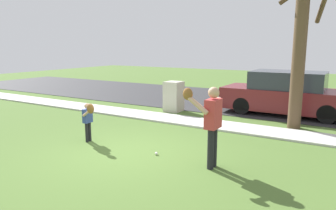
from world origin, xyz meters
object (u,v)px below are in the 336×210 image
Objects in this scene: person_adult at (211,119)px; utility_cabinet at (174,96)px; person_child at (88,117)px; street_tree_near at (301,29)px; parked_suv_maroon at (287,94)px; baseball at (156,154)px.

person_adult is 6.03m from utility_cabinet.
utility_cabinet is (-3.64, 4.78, -0.48)m from person_adult.
utility_cabinet reaches higher than person_child.
street_tree_near is 3.06m from parked_suv_maroon.
person_adult is 3.55m from person_child.
person_adult reaches higher than baseball.
baseball is at bearing -64.67° from utility_cabinet.
baseball is 0.01× the size of street_tree_near.
utility_cabinet is 0.20× the size of street_tree_near.
utility_cabinet is at bearing -52.44° from person_adult.
person_adult is 1.58× the size of person_child.
utility_cabinet reaches higher than baseball.
street_tree_near is at bearing -72.58° from parked_suv_maroon.
utility_cabinet is 5.24m from street_tree_near.
person_child is 2.22m from baseball.
baseball is 0.02× the size of parked_suv_maroon.
street_tree_near is at bearing 61.66° from baseball.
parked_suv_maroon reaches higher than person_child.
utility_cabinet is 4.31m from parked_suv_maroon.
person_child is at bearing -88.61° from utility_cabinet.
utility_cabinet is 0.25× the size of parked_suv_maroon.
parked_suv_maroon reaches higher than baseball.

